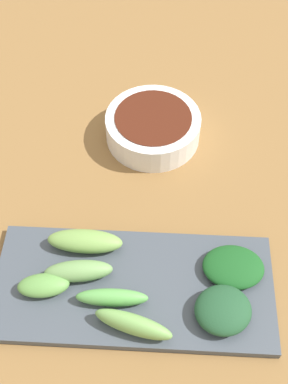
{
  "coord_description": "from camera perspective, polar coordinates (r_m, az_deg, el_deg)",
  "views": [
    {
      "loc": [
        0.37,
        0.01,
        0.58
      ],
      "look_at": [
        -0.01,
        -0.01,
        0.05
      ],
      "focal_mm": 46.23,
      "sensor_mm": 36.0,
      "label": 1
    }
  ],
  "objects": [
    {
      "name": "sauce_bowl",
      "position": [
        0.73,
        0.99,
        7.58
      ],
      "size": [
        0.14,
        0.14,
        0.04
      ],
      "color": "white",
      "rests_on": "tabletop"
    },
    {
      "name": "broccoli_stalk_0",
      "position": [
        0.57,
        -1.24,
        -15.02
      ],
      "size": [
        0.04,
        0.09,
        0.03
      ],
      "primitive_type": "ellipsoid",
      "rotation": [
        0.0,
        0.0,
        -0.26
      ],
      "color": "#76AD57",
      "rests_on": "serving_plate"
    },
    {
      "name": "broccoli_stalk_4",
      "position": [
        0.6,
        -11.52,
        -10.51
      ],
      "size": [
        0.04,
        0.06,
        0.02
      ],
      "primitive_type": "ellipsoid",
      "rotation": [
        0.0,
        0.0,
        0.14
      ],
      "color": "#629E4A",
      "rests_on": "serving_plate"
    },
    {
      "name": "broccoli_leafy_6",
      "position": [
        0.58,
        9.1,
        -13.3
      ],
      "size": [
        0.08,
        0.08,
        0.03
      ],
      "primitive_type": "ellipsoid",
      "rotation": [
        0.0,
        0.0,
        0.27
      ],
      "color": "#214E2E",
      "rests_on": "serving_plate"
    },
    {
      "name": "broccoli_stalk_1",
      "position": [
        0.58,
        -3.72,
        -12.05
      ],
      "size": [
        0.02,
        0.08,
        0.02
      ],
      "primitive_type": "ellipsoid",
      "rotation": [
        0.0,
        0.0,
        0.03
      ],
      "color": "#5FAD52",
      "rests_on": "serving_plate"
    },
    {
      "name": "broccoli_stalk_2",
      "position": [
        0.6,
        -7.56,
        -9.03
      ],
      "size": [
        0.04,
        0.08,
        0.02
      ],
      "primitive_type": "ellipsoid",
      "rotation": [
        0.0,
        0.0,
        0.12
      ],
      "color": "#71A15A",
      "rests_on": "serving_plate"
    },
    {
      "name": "tabletop",
      "position": [
        0.68,
        0.51,
        -2.79
      ],
      "size": [
        2.1,
        2.1,
        0.02
      ],
      "primitive_type": "cube",
      "color": "olive",
      "rests_on": "ground"
    },
    {
      "name": "serving_plate",
      "position": [
        0.61,
        -1.21,
        -10.93
      ],
      "size": [
        0.15,
        0.34,
        0.01
      ],
      "primitive_type": "cube",
      "color": "#434C56",
      "rests_on": "tabletop"
    },
    {
      "name": "broccoli_stalk_3",
      "position": [
        0.62,
        -6.83,
        -5.66
      ],
      "size": [
        0.03,
        0.09,
        0.03
      ],
      "primitive_type": "ellipsoid",
      "rotation": [
        0.0,
        0.0,
        -0.01
      ],
      "color": "#7AA851",
      "rests_on": "serving_plate"
    },
    {
      "name": "broccoli_leafy_5",
      "position": [
        0.61,
        10.27,
        -8.51
      ],
      "size": [
        0.06,
        0.08,
        0.02
      ],
      "primitive_type": "ellipsoid",
      "rotation": [
        0.0,
        0.0,
        -0.02
      ],
      "color": "#195420",
      "rests_on": "serving_plate"
    }
  ]
}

